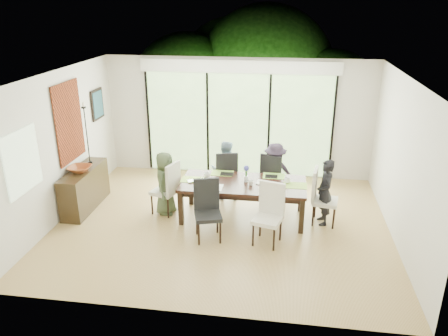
# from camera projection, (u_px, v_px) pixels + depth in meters

# --- Properties ---
(floor) EXTENTS (6.00, 5.00, 0.01)m
(floor) POSITION_uv_depth(u_px,v_px,m) (222.00, 224.00, 8.05)
(floor) COLOR olive
(floor) RESTS_ON ground
(ceiling) EXTENTS (6.00, 5.00, 0.01)m
(ceiling) POSITION_uv_depth(u_px,v_px,m) (222.00, 76.00, 7.07)
(ceiling) COLOR white
(ceiling) RESTS_ON wall_back
(wall_back) EXTENTS (6.00, 0.02, 2.70)m
(wall_back) POSITION_uv_depth(u_px,v_px,m) (238.00, 118.00, 9.87)
(wall_back) COLOR beige
(wall_back) RESTS_ON floor
(wall_front) EXTENTS (6.00, 0.02, 2.70)m
(wall_front) POSITION_uv_depth(u_px,v_px,m) (191.00, 223.00, 5.24)
(wall_front) COLOR white
(wall_front) RESTS_ON floor
(wall_left) EXTENTS (0.02, 5.00, 2.70)m
(wall_left) POSITION_uv_depth(u_px,v_px,m) (59.00, 146.00, 7.96)
(wall_left) COLOR silver
(wall_left) RESTS_ON floor
(wall_right) EXTENTS (0.02, 5.00, 2.70)m
(wall_right) POSITION_uv_depth(u_px,v_px,m) (403.00, 163.00, 7.15)
(wall_right) COLOR silver
(wall_right) RESTS_ON floor
(glass_doors) EXTENTS (4.20, 0.02, 2.30)m
(glass_doors) POSITION_uv_depth(u_px,v_px,m) (238.00, 125.00, 9.89)
(glass_doors) COLOR #598C3F
(glass_doors) RESTS_ON wall_back
(blinds_header) EXTENTS (4.40, 0.06, 0.28)m
(blinds_header) POSITION_uv_depth(u_px,v_px,m) (239.00, 67.00, 9.41)
(blinds_header) COLOR white
(blinds_header) RESTS_ON wall_back
(mullion_a) EXTENTS (0.05, 0.04, 2.30)m
(mullion_a) POSITION_uv_depth(u_px,v_px,m) (149.00, 121.00, 10.16)
(mullion_a) COLOR black
(mullion_a) RESTS_ON wall_back
(mullion_b) EXTENTS (0.05, 0.04, 2.30)m
(mullion_b) POSITION_uv_depth(u_px,v_px,m) (208.00, 124.00, 9.98)
(mullion_b) COLOR black
(mullion_b) RESTS_ON wall_back
(mullion_c) EXTENTS (0.05, 0.04, 2.30)m
(mullion_c) POSITION_uv_depth(u_px,v_px,m) (269.00, 126.00, 9.79)
(mullion_c) COLOR black
(mullion_c) RESTS_ON wall_back
(mullion_d) EXTENTS (0.05, 0.04, 2.30)m
(mullion_d) POSITION_uv_depth(u_px,v_px,m) (333.00, 129.00, 9.60)
(mullion_d) COLOR black
(mullion_d) RESTS_ON wall_back
(side_window) EXTENTS (0.02, 0.90, 1.00)m
(side_window) POSITION_uv_depth(u_px,v_px,m) (22.00, 161.00, 6.80)
(side_window) COLOR #8CAD7F
(side_window) RESTS_ON wall_left
(deck) EXTENTS (6.00, 1.80, 0.10)m
(deck) POSITION_uv_depth(u_px,v_px,m) (242.00, 162.00, 11.20)
(deck) COLOR #553424
(deck) RESTS_ON ground
(rail_top) EXTENTS (6.00, 0.08, 0.06)m
(rail_top) POSITION_uv_depth(u_px,v_px,m) (245.00, 131.00, 11.72)
(rail_top) COLOR #503C22
(rail_top) RESTS_ON deck
(foliage_left) EXTENTS (3.20, 3.20, 3.20)m
(foliage_left) POSITION_uv_depth(u_px,v_px,m) (187.00, 89.00, 12.56)
(foliage_left) COLOR #14380F
(foliage_left) RESTS_ON ground
(foliage_mid) EXTENTS (4.00, 4.00, 4.00)m
(foliage_mid) POSITION_uv_depth(u_px,v_px,m) (265.00, 75.00, 12.69)
(foliage_mid) COLOR #14380F
(foliage_mid) RESTS_ON ground
(foliage_right) EXTENTS (2.80, 2.80, 2.80)m
(foliage_right) POSITION_uv_depth(u_px,v_px,m) (329.00, 101.00, 11.91)
(foliage_right) COLOR #14380F
(foliage_right) RESTS_ON ground
(foliage_far) EXTENTS (3.60, 3.60, 3.60)m
(foliage_far) POSITION_uv_depth(u_px,v_px,m) (234.00, 76.00, 13.54)
(foliage_far) COLOR #14380F
(foliage_far) RESTS_ON ground
(table_top) EXTENTS (2.29, 1.05, 0.06)m
(table_top) POSITION_uv_depth(u_px,v_px,m) (243.00, 184.00, 8.02)
(table_top) COLOR black
(table_top) RESTS_ON floor
(table_apron) EXTENTS (2.10, 0.86, 0.10)m
(table_apron) POSITION_uv_depth(u_px,v_px,m) (243.00, 188.00, 8.05)
(table_apron) COLOR black
(table_apron) RESTS_ON floor
(table_leg_fl) EXTENTS (0.09, 0.09, 0.66)m
(table_leg_fl) POSITION_uv_depth(u_px,v_px,m) (181.00, 208.00, 7.90)
(table_leg_fl) COLOR black
(table_leg_fl) RESTS_ON floor
(table_leg_fr) EXTENTS (0.09, 0.09, 0.66)m
(table_leg_fr) POSITION_uv_depth(u_px,v_px,m) (302.00, 216.00, 7.61)
(table_leg_fr) COLOR black
(table_leg_fr) RESTS_ON floor
(table_leg_bl) EXTENTS (0.09, 0.09, 0.66)m
(table_leg_bl) POSITION_uv_depth(u_px,v_px,m) (191.00, 189.00, 8.69)
(table_leg_bl) COLOR black
(table_leg_bl) RESTS_ON floor
(table_leg_br) EXTENTS (0.09, 0.09, 0.66)m
(table_leg_br) POSITION_uv_depth(u_px,v_px,m) (301.00, 195.00, 8.40)
(table_leg_br) COLOR black
(table_leg_br) RESTS_ON floor
(chair_left_end) EXTENTS (0.55, 0.55, 1.05)m
(chair_left_end) POSITION_uv_depth(u_px,v_px,m) (164.00, 187.00, 8.28)
(chair_left_end) COLOR beige
(chair_left_end) RESTS_ON floor
(chair_right_end) EXTENTS (0.50, 0.50, 1.05)m
(chair_right_end) POSITION_uv_depth(u_px,v_px,m) (325.00, 197.00, 7.88)
(chair_right_end) COLOR silver
(chair_right_end) RESTS_ON floor
(chair_far_left) EXTENTS (0.54, 0.54, 1.05)m
(chair_far_left) POSITION_uv_depth(u_px,v_px,m) (225.00, 174.00, 8.93)
(chair_far_left) COLOR black
(chair_far_left) RESTS_ON floor
(chair_far_right) EXTENTS (0.57, 0.57, 1.05)m
(chair_far_right) POSITION_uv_depth(u_px,v_px,m) (274.00, 176.00, 8.79)
(chair_far_right) COLOR black
(chair_far_right) RESTS_ON floor
(chair_near_left) EXTENTS (0.55, 0.55, 1.05)m
(chair_near_left) POSITION_uv_depth(u_px,v_px,m) (208.00, 211.00, 7.35)
(chair_near_left) COLOR black
(chair_near_left) RESTS_ON floor
(chair_near_right) EXTENTS (0.54, 0.54, 1.05)m
(chair_near_right) POSITION_uv_depth(u_px,v_px,m) (268.00, 215.00, 7.21)
(chair_near_right) COLOR white
(chair_near_right) RESTS_ON floor
(person_left_end) EXTENTS (0.42, 0.61, 1.23)m
(person_left_end) POSITION_uv_depth(u_px,v_px,m) (165.00, 183.00, 8.25)
(person_left_end) COLOR #405035
(person_left_end) RESTS_ON floor
(person_right_end) EXTENTS (0.46, 0.63, 1.23)m
(person_right_end) POSITION_uv_depth(u_px,v_px,m) (325.00, 192.00, 7.85)
(person_right_end) COLOR black
(person_right_end) RESTS_ON floor
(person_far_left) EXTENTS (0.59, 0.38, 1.23)m
(person_far_left) POSITION_uv_depth(u_px,v_px,m) (225.00, 170.00, 8.87)
(person_far_left) COLOR #80A3B9
(person_far_left) RESTS_ON floor
(person_far_right) EXTENTS (0.64, 0.48, 1.23)m
(person_far_right) POSITION_uv_depth(u_px,v_px,m) (275.00, 173.00, 8.74)
(person_far_right) COLOR #2B2132
(person_far_right) RESTS_ON floor
(placemat_left) EXTENTS (0.42, 0.31, 0.01)m
(placemat_left) POSITION_uv_depth(u_px,v_px,m) (193.00, 180.00, 8.14)
(placemat_left) COLOR #98C345
(placemat_left) RESTS_ON table_top
(placemat_right) EXTENTS (0.42, 0.31, 0.01)m
(placemat_right) POSITION_uv_depth(u_px,v_px,m) (295.00, 185.00, 7.88)
(placemat_right) COLOR #88B340
(placemat_right) RESTS_ON table_top
(placemat_far_l) EXTENTS (0.42, 0.31, 0.01)m
(placemat_far_l) POSITION_uv_depth(u_px,v_px,m) (222.00, 173.00, 8.44)
(placemat_far_l) COLOR #88BA42
(placemat_far_l) RESTS_ON table_top
(placemat_far_r) EXTENTS (0.42, 0.31, 0.01)m
(placemat_far_r) POSITION_uv_depth(u_px,v_px,m) (274.00, 176.00, 8.31)
(placemat_far_r) COLOR #83C446
(placemat_far_r) RESTS_ON table_top
(placemat_paper) EXTENTS (0.42, 0.31, 0.01)m
(placemat_paper) POSITION_uv_depth(u_px,v_px,m) (211.00, 187.00, 7.81)
(placemat_paper) COLOR white
(placemat_paper) RESTS_ON table_top
(tablet_far_l) EXTENTS (0.25, 0.17, 0.01)m
(tablet_far_l) POSITION_uv_depth(u_px,v_px,m) (227.00, 174.00, 8.38)
(tablet_far_l) COLOR black
(tablet_far_l) RESTS_ON table_top
(tablet_far_r) EXTENTS (0.23, 0.16, 0.01)m
(tablet_far_r) POSITION_uv_depth(u_px,v_px,m) (271.00, 176.00, 8.26)
(tablet_far_r) COLOR black
(tablet_far_r) RESTS_ON table_top
(papers) EXTENTS (0.29, 0.21, 0.00)m
(papers) POSITION_uv_depth(u_px,v_px,m) (281.00, 186.00, 7.87)
(papers) COLOR white
(papers) RESTS_ON table_top
(platter_base) EXTENTS (0.25, 0.25, 0.02)m
(platter_base) POSITION_uv_depth(u_px,v_px,m) (211.00, 186.00, 7.80)
(platter_base) COLOR white
(platter_base) RESTS_ON table_top
(platter_snacks) EXTENTS (0.19, 0.19, 0.01)m
(platter_snacks) POSITION_uv_depth(u_px,v_px,m) (211.00, 186.00, 7.80)
(platter_snacks) COLOR #CB6417
(platter_snacks) RESTS_ON table_top
(vase) EXTENTS (0.08, 0.08, 0.11)m
(vase) POSITION_uv_depth(u_px,v_px,m) (246.00, 179.00, 8.03)
(vase) COLOR silver
(vase) RESTS_ON table_top
(hyacinth_stems) EXTENTS (0.04, 0.04, 0.15)m
(hyacinth_stems) POSITION_uv_depth(u_px,v_px,m) (246.00, 173.00, 7.99)
(hyacinth_stems) COLOR #337226
(hyacinth_stems) RESTS_ON table_top
(hyacinth_blooms) EXTENTS (0.10, 0.10, 0.10)m
(hyacinth_blooms) POSITION_uv_depth(u_px,v_px,m) (246.00, 168.00, 7.95)
(hyacinth_blooms) COLOR #4445AB
(hyacinth_blooms) RESTS_ON table_top
(laptop) EXTENTS (0.37, 0.32, 0.02)m
(laptop) POSITION_uv_depth(u_px,v_px,m) (197.00, 181.00, 8.03)
(laptop) COLOR silver
(laptop) RESTS_ON table_top
(cup_a) EXTENTS (0.17, 0.17, 0.09)m
(cup_a) POSITION_uv_depth(u_px,v_px,m) (207.00, 175.00, 8.23)
(cup_a) COLOR white
(cup_a) RESTS_ON table_top
(cup_b) EXTENTS (0.13, 0.13, 0.09)m
(cup_b) POSITION_uv_depth(u_px,v_px,m) (251.00, 183.00, 7.88)
(cup_b) COLOR white
(cup_b) RESTS_ON table_top
(cup_c) EXTENTS (0.14, 0.14, 0.09)m
(cup_c) POSITION_uv_depth(u_px,v_px,m) (287.00, 181.00, 7.98)
(cup_c) COLOR white
(cup_c) RESTS_ON table_top
(book) EXTENTS (0.18, 0.23, 0.02)m
(book) POSITION_uv_depth(u_px,v_px,m) (257.00, 182.00, 8.02)
(book) COLOR white
(book) RESTS_ON table_top
(sideboard) EXTENTS (0.40, 1.43, 0.80)m
(sideboard) POSITION_uv_depth(u_px,v_px,m) (85.00, 189.00, 8.53)
(sideboard) COLOR black
(sideboard) RESTS_ON floor
(bowl) EXTENTS (0.42, 0.42, 0.10)m
(bowl) POSITION_uv_depth(u_px,v_px,m) (80.00, 169.00, 8.27)
(bowl) COLOR brown
(bowl) RESTS_ON sideboard
(candlestick_base) EXTENTS (0.09, 0.09, 0.04)m
(candlestick_base) POSITION_uv_depth(u_px,v_px,m) (90.00, 162.00, 8.70)
(candlestick_base) COLOR black
(candlestick_base) RESTS_ON sideboard
(candlestick_shaft) EXTENTS (0.02, 0.02, 1.12)m
(candlestick_shaft) POSITION_uv_depth(u_px,v_px,m) (87.00, 135.00, 8.50)
(candlestick_shaft) COLOR black
(candlestick_shaft) RESTS_ON sideboard
(candlestick_pan) EXTENTS (0.09, 0.09, 0.03)m
(candlestick_pan) POSITION_uv_depth(u_px,v_px,m) (84.00, 107.00, 8.30)
(candlestick_pan) COLOR black
(candlestick_pan) RESTS_ON sideboard
(candle) EXTENTS (0.03, 0.03, 0.09)m
(candle) POSITION_uv_depth(u_px,v_px,m) (83.00, 105.00, 8.28)
(candle) COLOR silver
(candle) RESTS_ON sideboard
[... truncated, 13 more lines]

